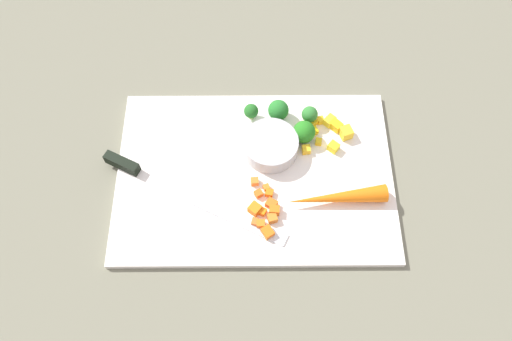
# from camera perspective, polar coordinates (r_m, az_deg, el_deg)

# --- Properties ---
(ground_plane) EXTENTS (4.00, 4.00, 0.00)m
(ground_plane) POSITION_cam_1_polar(r_m,az_deg,el_deg) (0.92, -0.00, -0.64)
(ground_plane) COLOR #6F6F5B
(cutting_board) EXTENTS (0.49, 0.34, 0.01)m
(cutting_board) POSITION_cam_1_polar(r_m,az_deg,el_deg) (0.92, -0.00, -0.47)
(cutting_board) COLOR white
(cutting_board) RESTS_ON ground_plane
(prep_bowl) EXTENTS (0.10, 0.10, 0.03)m
(prep_bowl) POSITION_cam_1_polar(r_m,az_deg,el_deg) (0.92, 1.80, 2.81)
(prep_bowl) COLOR #B6B6B8
(prep_bowl) RESTS_ON cutting_board
(chef_knife) EXTENTS (0.33, 0.18, 0.02)m
(chef_knife) POSITION_cam_1_polar(r_m,az_deg,el_deg) (0.91, -10.53, -1.24)
(chef_knife) COLOR silver
(chef_knife) RESTS_ON cutting_board
(whole_carrot) EXTENTS (0.18, 0.05, 0.03)m
(whole_carrot) POSITION_cam_1_polar(r_m,az_deg,el_deg) (0.88, 9.20, -3.03)
(whole_carrot) COLOR orange
(whole_carrot) RESTS_ON cutting_board
(carrot_dice_0) EXTENTS (0.02, 0.02, 0.01)m
(carrot_dice_0) POSITION_cam_1_polar(r_m,az_deg,el_deg) (0.87, 2.01, -5.37)
(carrot_dice_0) COLOR orange
(carrot_dice_0) RESTS_ON cutting_board
(carrot_dice_1) EXTENTS (0.03, 0.03, 0.02)m
(carrot_dice_1) POSITION_cam_1_polar(r_m,az_deg,el_deg) (0.87, 0.01, -4.33)
(carrot_dice_1) COLOR orange
(carrot_dice_1) RESTS_ON cutting_board
(carrot_dice_2) EXTENTS (0.02, 0.02, 0.01)m
(carrot_dice_2) POSITION_cam_1_polar(r_m,az_deg,el_deg) (0.89, 0.44, -2.62)
(carrot_dice_2) COLOR orange
(carrot_dice_2) RESTS_ON cutting_board
(carrot_dice_3) EXTENTS (0.02, 0.02, 0.01)m
(carrot_dice_3) POSITION_cam_1_polar(r_m,az_deg,el_deg) (0.87, 0.87, -4.64)
(carrot_dice_3) COLOR orange
(carrot_dice_3) RESTS_ON cutting_board
(carrot_dice_4) EXTENTS (0.01, 0.01, 0.01)m
(carrot_dice_4) POSITION_cam_1_polar(r_m,az_deg,el_deg) (0.90, 0.08, -1.24)
(carrot_dice_4) COLOR orange
(carrot_dice_4) RESTS_ON cutting_board
(carrot_dice_5) EXTENTS (0.01, 0.01, 0.01)m
(carrot_dice_5) POSITION_cam_1_polar(r_m,az_deg,el_deg) (0.89, 1.32, -1.91)
(carrot_dice_5) COLOR orange
(carrot_dice_5) RESTS_ON cutting_board
(carrot_dice_6) EXTENTS (0.01, 0.01, 0.01)m
(carrot_dice_6) POSITION_cam_1_polar(r_m,az_deg,el_deg) (0.87, -0.05, -5.78)
(carrot_dice_6) COLOR orange
(carrot_dice_6) RESTS_ON cutting_board
(carrot_dice_7) EXTENTS (0.02, 0.02, 0.02)m
(carrot_dice_7) POSITION_cam_1_polar(r_m,az_deg,el_deg) (0.87, 2.24, -4.48)
(carrot_dice_7) COLOR orange
(carrot_dice_7) RESTS_ON cutting_board
(carrot_dice_8) EXTENTS (0.02, 0.02, 0.01)m
(carrot_dice_8) POSITION_cam_1_polar(r_m,az_deg,el_deg) (0.88, 1.91, -3.78)
(carrot_dice_8) COLOR orange
(carrot_dice_8) RESTS_ON cutting_board
(carrot_dice_9) EXTENTS (0.02, 0.02, 0.01)m
(carrot_dice_9) POSITION_cam_1_polar(r_m,az_deg,el_deg) (0.89, 1.66, -2.53)
(carrot_dice_9) COLOR orange
(carrot_dice_9) RESTS_ON cutting_board
(carrot_dice_10) EXTENTS (0.01, 0.01, 0.01)m
(carrot_dice_10) POSITION_cam_1_polar(r_m,az_deg,el_deg) (0.86, 0.70, -6.01)
(carrot_dice_10) COLOR orange
(carrot_dice_10) RESTS_ON cutting_board
(carrot_dice_11) EXTENTS (0.02, 0.03, 0.01)m
(carrot_dice_11) POSITION_cam_1_polar(r_m,az_deg,el_deg) (0.86, 1.48, -6.94)
(carrot_dice_11) COLOR orange
(carrot_dice_11) RESTS_ON cutting_board
(pepper_dice_0) EXTENTS (0.01, 0.01, 0.01)m
(pepper_dice_0) POSITION_cam_1_polar(r_m,az_deg,el_deg) (0.94, 7.18, 3.23)
(pepper_dice_0) COLOR yellow
(pepper_dice_0) RESTS_ON cutting_board
(pepper_dice_1) EXTENTS (0.01, 0.01, 0.01)m
(pepper_dice_1) POSITION_cam_1_polar(r_m,az_deg,el_deg) (0.97, 7.41, 5.62)
(pepper_dice_1) COLOR yellow
(pepper_dice_1) RESTS_ON cutting_board
(pepper_dice_2) EXTENTS (0.02, 0.02, 0.01)m
(pepper_dice_2) POSITION_cam_1_polar(r_m,az_deg,el_deg) (0.93, 5.81, 2.36)
(pepper_dice_2) COLOR yellow
(pepper_dice_2) RESTS_ON cutting_board
(pepper_dice_3) EXTENTS (0.02, 0.02, 0.01)m
(pepper_dice_3) POSITION_cam_1_polar(r_m,az_deg,el_deg) (0.96, 5.70, 4.78)
(pepper_dice_3) COLOR yellow
(pepper_dice_3) RESTS_ON cutting_board
(pepper_dice_4) EXTENTS (0.03, 0.03, 0.02)m
(pepper_dice_4) POSITION_cam_1_polar(r_m,az_deg,el_deg) (0.96, 9.10, 5.01)
(pepper_dice_4) COLOR yellow
(pepper_dice_4) RESTS_ON cutting_board
(pepper_dice_5) EXTENTS (0.02, 0.02, 0.01)m
(pepper_dice_5) POSITION_cam_1_polar(r_m,az_deg,el_deg) (0.96, 6.67, 4.46)
(pepper_dice_5) COLOR yellow
(pepper_dice_5) RESTS_ON cutting_board
(pepper_dice_6) EXTENTS (0.03, 0.03, 0.02)m
(pepper_dice_6) POSITION_cam_1_polar(r_m,az_deg,el_deg) (0.96, 10.23, 4.21)
(pepper_dice_6) COLOR yellow
(pepper_dice_6) RESTS_ON cutting_board
(pepper_dice_7) EXTENTS (0.02, 0.02, 0.01)m
(pepper_dice_7) POSITION_cam_1_polar(r_m,az_deg,el_deg) (0.96, 6.53, 5.38)
(pepper_dice_7) COLOR yellow
(pepper_dice_7) RESTS_ON cutting_board
(pepper_dice_8) EXTENTS (0.02, 0.02, 0.02)m
(pepper_dice_8) POSITION_cam_1_polar(r_m,az_deg,el_deg) (0.94, 8.84, 2.63)
(pepper_dice_8) COLOR yellow
(pepper_dice_8) RESTS_ON cutting_board
(pepper_dice_9) EXTENTS (0.03, 0.03, 0.02)m
(pepper_dice_9) POSITION_cam_1_polar(r_m,az_deg,el_deg) (0.97, 8.40, 5.55)
(pepper_dice_9) COLOR yellow
(pepper_dice_9) RESTS_ON cutting_board
(broccoli_floret_0) EXTENTS (0.04, 0.04, 0.04)m
(broccoli_floret_0) POSITION_cam_1_polar(r_m,az_deg,el_deg) (0.96, 2.68, 6.78)
(broccoli_floret_0) COLOR #97B763
(broccoli_floret_0) RESTS_ON cutting_board
(broccoli_floret_1) EXTENTS (0.03, 0.03, 0.04)m
(broccoli_floret_1) POSITION_cam_1_polar(r_m,az_deg,el_deg) (0.95, 6.20, 6.27)
(broccoli_floret_1) COLOR #8FC058
(broccoli_floret_1) RESTS_ON cutting_board
(broccoli_floret_2) EXTENTS (0.04, 0.04, 0.04)m
(broccoli_floret_2) POSITION_cam_1_polar(r_m,az_deg,el_deg) (0.93, 5.57, 4.32)
(broccoli_floret_2) COLOR #97C354
(broccoli_floret_2) RESTS_ON cutting_board
(broccoli_floret_3) EXTENTS (0.03, 0.03, 0.03)m
(broccoli_floret_3) POSITION_cam_1_polar(r_m,az_deg,el_deg) (0.96, -0.40, 6.67)
(broccoli_floret_3) COLOR #90B45C
(broccoli_floret_3) RESTS_ON cutting_board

